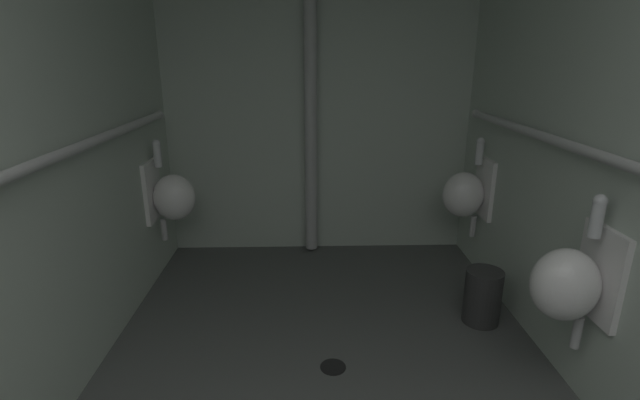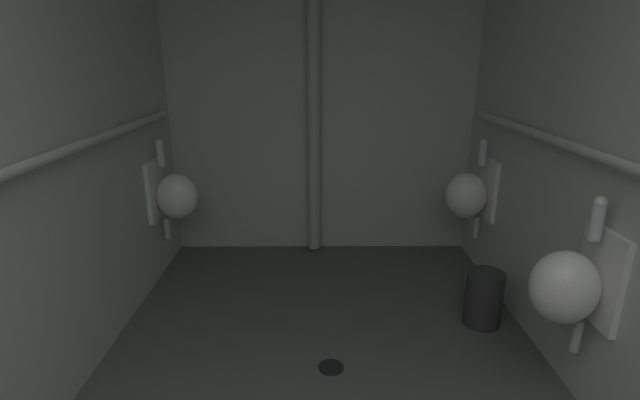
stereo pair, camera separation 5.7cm
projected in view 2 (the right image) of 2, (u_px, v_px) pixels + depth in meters
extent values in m
cube|color=#B5C3B4|center=(0.00, 127.00, 1.76)|extent=(0.06, 4.01, 2.69)
cube|color=#B5C3B4|center=(321.00, 90.00, 3.65)|extent=(2.58, 0.06, 2.69)
ellipsoid|color=white|center=(177.00, 196.00, 3.34)|extent=(0.30, 0.26, 0.34)
cube|color=white|center=(155.00, 190.00, 3.33)|extent=(0.03, 0.30, 0.44)
cylinder|color=silver|center=(161.00, 155.00, 3.25)|extent=(0.06, 0.06, 0.16)
sphere|color=silver|center=(159.00, 143.00, 3.22)|extent=(0.06, 0.06, 0.06)
cylinder|color=#B2B2B2|center=(167.00, 228.00, 3.42)|extent=(0.04, 0.04, 0.16)
ellipsoid|color=white|center=(564.00, 287.00, 2.03)|extent=(0.30, 0.26, 0.34)
cube|color=white|center=(600.00, 277.00, 2.02)|extent=(0.03, 0.30, 0.44)
cylinder|color=silver|center=(596.00, 222.00, 1.94)|extent=(0.06, 0.06, 0.16)
sphere|color=silver|center=(600.00, 203.00, 1.91)|extent=(0.06, 0.06, 0.06)
cylinder|color=#B2B2B2|center=(576.00, 336.00, 2.11)|extent=(0.04, 0.04, 0.16)
ellipsoid|color=white|center=(466.00, 196.00, 3.36)|extent=(0.30, 0.26, 0.34)
cube|color=white|center=(488.00, 189.00, 3.35)|extent=(0.03, 0.30, 0.44)
cylinder|color=silver|center=(483.00, 154.00, 3.27)|extent=(0.06, 0.06, 0.16)
sphere|color=silver|center=(484.00, 142.00, 3.24)|extent=(0.06, 0.06, 0.06)
cylinder|color=#B2B2B2|center=(476.00, 227.00, 3.44)|extent=(0.04, 0.04, 0.16)
cylinder|color=#B2B2B2|center=(30.00, 165.00, 1.80)|extent=(0.05, 3.27, 0.05)
sphere|color=#B2B2B2|center=(163.00, 114.00, 3.36)|extent=(0.06, 0.06, 0.06)
cylinder|color=#B2B2B2|center=(615.00, 163.00, 1.85)|extent=(0.05, 3.22, 0.05)
sphere|color=#B2B2B2|center=(480.00, 114.00, 3.38)|extent=(0.06, 0.06, 0.06)
cylinder|color=#B2B2B2|center=(314.00, 91.00, 3.55)|extent=(0.10, 0.10, 2.64)
cylinder|color=black|center=(331.00, 367.00, 2.46)|extent=(0.14, 0.14, 0.01)
cylinder|color=#2D2D2D|center=(484.00, 298.00, 2.82)|extent=(0.23, 0.23, 0.35)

